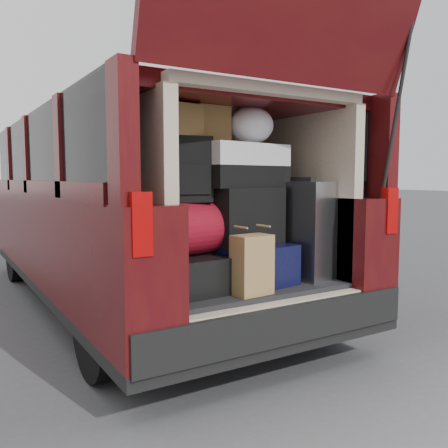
{
  "coord_description": "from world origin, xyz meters",
  "views": [
    {
      "loc": [
        -1.67,
        -2.39,
        1.23
      ],
      "look_at": [
        -0.08,
        0.2,
        0.94
      ],
      "focal_mm": 38.0,
      "sensor_mm": 36.0,
      "label": 1
    }
  ],
  "objects_px": {
    "backpack": "(187,169)",
    "black_hardshell": "(186,272)",
    "kraft_bag": "(252,265)",
    "red_duffel": "(189,229)",
    "navy_hardshell": "(242,263)",
    "twotone_duffel": "(240,166)",
    "silver_roller": "(301,230)",
    "black_soft_case": "(243,216)"
  },
  "relations": [
    {
      "from": "backpack",
      "to": "black_hardshell",
      "type": "bearing_deg",
      "value": -142.41
    },
    {
      "from": "black_soft_case",
      "to": "backpack",
      "type": "height_order",
      "value": "backpack"
    },
    {
      "from": "red_duffel",
      "to": "twotone_duffel",
      "type": "bearing_deg",
      "value": -1.83
    },
    {
      "from": "kraft_bag",
      "to": "twotone_duffel",
      "type": "bearing_deg",
      "value": 62.86
    },
    {
      "from": "kraft_bag",
      "to": "red_duffel",
      "type": "height_order",
      "value": "red_duffel"
    },
    {
      "from": "navy_hardshell",
      "to": "black_soft_case",
      "type": "xyz_separation_m",
      "value": [
        0.0,
        0.0,
        0.31
      ]
    },
    {
      "from": "navy_hardshell",
      "to": "kraft_bag",
      "type": "bearing_deg",
      "value": -120.36
    },
    {
      "from": "navy_hardshell",
      "to": "silver_roller",
      "type": "xyz_separation_m",
      "value": [
        0.44,
        -0.07,
        0.2
      ]
    },
    {
      "from": "black_soft_case",
      "to": "twotone_duffel",
      "type": "height_order",
      "value": "twotone_duffel"
    },
    {
      "from": "red_duffel",
      "to": "twotone_duffel",
      "type": "relative_size",
      "value": 0.78
    },
    {
      "from": "black_hardshell",
      "to": "black_soft_case",
      "type": "distance_m",
      "value": 0.53
    },
    {
      "from": "black_hardshell",
      "to": "backpack",
      "type": "distance_m",
      "value": 0.62
    },
    {
      "from": "black_hardshell",
      "to": "kraft_bag",
      "type": "height_order",
      "value": "kraft_bag"
    },
    {
      "from": "navy_hardshell",
      "to": "backpack",
      "type": "bearing_deg",
      "value": 171.43
    },
    {
      "from": "black_hardshell",
      "to": "silver_roller",
      "type": "height_order",
      "value": "silver_roller"
    },
    {
      "from": "navy_hardshell",
      "to": "backpack",
      "type": "relative_size",
      "value": 1.51
    },
    {
      "from": "black_soft_case",
      "to": "twotone_duffel",
      "type": "bearing_deg",
      "value": 69.76
    },
    {
      "from": "red_duffel",
      "to": "kraft_bag",
      "type": "bearing_deg",
      "value": -57.73
    },
    {
      "from": "backpack",
      "to": "navy_hardshell",
      "type": "bearing_deg",
      "value": 8.48
    },
    {
      "from": "black_hardshell",
      "to": "navy_hardshell",
      "type": "distance_m",
      "value": 0.41
    },
    {
      "from": "black_hardshell",
      "to": "kraft_bag",
      "type": "xyz_separation_m",
      "value": [
        0.28,
        -0.3,
        0.07
      ]
    },
    {
      "from": "navy_hardshell",
      "to": "kraft_bag",
      "type": "relative_size",
      "value": 1.68
    },
    {
      "from": "red_duffel",
      "to": "backpack",
      "type": "bearing_deg",
      "value": 71.6
    },
    {
      "from": "navy_hardshell",
      "to": "black_soft_case",
      "type": "bearing_deg",
      "value": 12.02
    },
    {
      "from": "silver_roller",
      "to": "black_hardshell",
      "type": "bearing_deg",
      "value": 164.64
    },
    {
      "from": "kraft_bag",
      "to": "twotone_duffel",
      "type": "xyz_separation_m",
      "value": [
        0.14,
        0.35,
        0.58
      ]
    },
    {
      "from": "black_hardshell",
      "to": "backpack",
      "type": "height_order",
      "value": "backpack"
    },
    {
      "from": "twotone_duffel",
      "to": "kraft_bag",
      "type": "bearing_deg",
      "value": -122.73
    },
    {
      "from": "red_duffel",
      "to": "backpack",
      "type": "distance_m",
      "value": 0.36
    },
    {
      "from": "kraft_bag",
      "to": "twotone_duffel",
      "type": "height_order",
      "value": "twotone_duffel"
    },
    {
      "from": "black_hardshell",
      "to": "twotone_duffel",
      "type": "distance_m",
      "value": 0.78
    },
    {
      "from": "silver_roller",
      "to": "twotone_duffel",
      "type": "height_order",
      "value": "twotone_duffel"
    },
    {
      "from": "kraft_bag",
      "to": "red_duffel",
      "type": "relative_size",
      "value": 0.72
    },
    {
      "from": "black_hardshell",
      "to": "black_soft_case",
      "type": "bearing_deg",
      "value": -3.32
    },
    {
      "from": "kraft_bag",
      "to": "twotone_duffel",
      "type": "relative_size",
      "value": 0.56
    },
    {
      "from": "backpack",
      "to": "twotone_duffel",
      "type": "distance_m",
      "value": 0.41
    },
    {
      "from": "navy_hardshell",
      "to": "red_duffel",
      "type": "height_order",
      "value": "red_duffel"
    },
    {
      "from": "kraft_bag",
      "to": "backpack",
      "type": "height_order",
      "value": "backpack"
    },
    {
      "from": "navy_hardshell",
      "to": "silver_roller",
      "type": "relative_size",
      "value": 0.9
    },
    {
      "from": "black_soft_case",
      "to": "backpack",
      "type": "distance_m",
      "value": 0.49
    },
    {
      "from": "kraft_bag",
      "to": "black_soft_case",
      "type": "height_order",
      "value": "black_soft_case"
    },
    {
      "from": "red_duffel",
      "to": "black_soft_case",
      "type": "relative_size",
      "value": 0.97
    }
  ]
}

